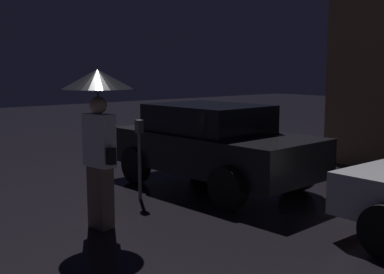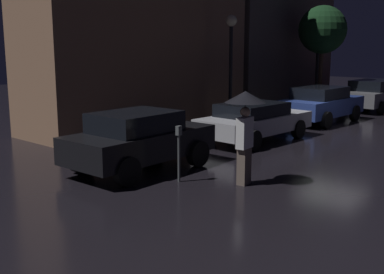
# 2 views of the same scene
# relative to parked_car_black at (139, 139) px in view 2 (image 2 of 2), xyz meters

# --- Properties ---
(ground_plane) EXTENTS (60.00, 60.00, 0.00)m
(ground_plane) POSITION_rel_parked_car_black_xyz_m (8.66, -1.29, -0.81)
(ground_plane) COLOR black
(building_facade_left) EXTENTS (9.72, 3.00, 9.71)m
(building_facade_left) POSITION_rel_parked_car_black_xyz_m (4.83, 5.21, 4.05)
(building_facade_left) COLOR #8C664C
(building_facade_left) RESTS_ON ground
(building_facade_right) EXTENTS (8.22, 3.00, 8.46)m
(building_facade_right) POSITION_rel_parked_car_black_xyz_m (14.20, 5.21, 3.42)
(building_facade_right) COLOR #564C47
(building_facade_right) RESTS_ON ground
(parked_car_black) EXTENTS (4.05, 2.04, 1.53)m
(parked_car_black) POSITION_rel_parked_car_black_xyz_m (0.00, 0.00, 0.00)
(parked_car_black) COLOR black
(parked_car_black) RESTS_ON ground
(parked_car_silver) EXTENTS (4.45, 2.00, 1.30)m
(parked_car_silver) POSITION_rel_parked_car_black_xyz_m (5.18, -0.03, -0.11)
(parked_car_silver) COLOR #B7B7BF
(parked_car_silver) RESTS_ON ground
(parked_car_blue) EXTENTS (4.28, 2.03, 1.50)m
(parked_car_blue) POSITION_rel_parked_car_black_xyz_m (10.29, 0.15, -0.02)
(parked_car_blue) COLOR navy
(parked_car_blue) RESTS_ON ground
(parked_car_grey) EXTENTS (4.51, 2.05, 1.49)m
(parked_car_grey) POSITION_rel_parked_car_black_xyz_m (15.76, 0.08, -0.03)
(parked_car_grey) COLOR slate
(parked_car_grey) RESTS_ON ground
(pedestrian_with_umbrella) EXTENTS (0.95, 0.95, 2.18)m
(pedestrian_with_umbrella) POSITION_rel_parked_car_black_xyz_m (0.71, -2.83, 0.81)
(pedestrian_with_umbrella) COLOR #66564C
(pedestrian_with_umbrella) RESTS_ON ground
(parking_meter) EXTENTS (0.12, 0.10, 1.35)m
(parking_meter) POSITION_rel_parked_car_black_xyz_m (-0.15, -1.56, 0.02)
(parking_meter) COLOR #4C5154
(parking_meter) RESTS_ON ground
(street_lamp_near) EXTENTS (0.44, 0.44, 4.35)m
(street_lamp_near) POSITION_rel_parked_car_black_xyz_m (7.13, 2.50, 2.30)
(street_lamp_near) COLOR black
(street_lamp_near) RESTS_ON ground
(street_lamp_far) EXTENTS (0.47, 0.47, 4.47)m
(street_lamp_far) POSITION_rel_parked_car_black_xyz_m (14.18, 2.43, 2.46)
(street_lamp_far) COLOR black
(street_lamp_far) RESTS_ON ground
(street_tree) EXTENTS (2.31, 2.31, 5.09)m
(street_tree) POSITION_rel_parked_car_black_xyz_m (13.81, 2.03, 3.10)
(street_tree) COLOR #473323
(street_tree) RESTS_ON ground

